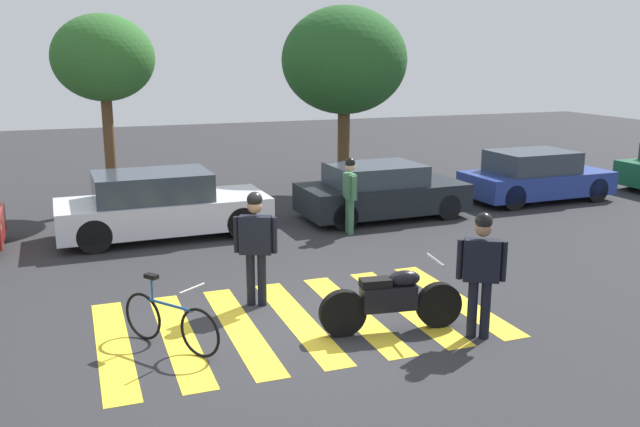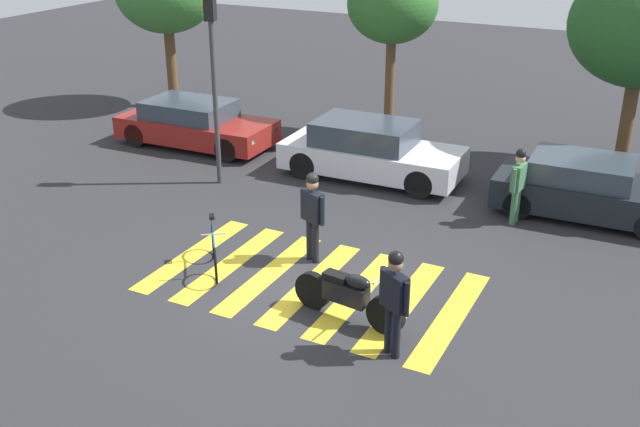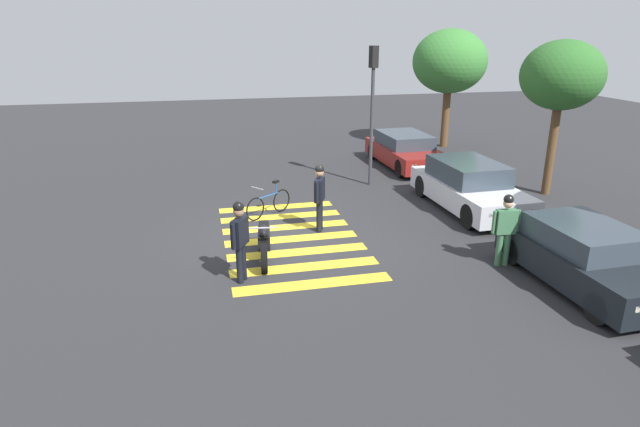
% 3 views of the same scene
% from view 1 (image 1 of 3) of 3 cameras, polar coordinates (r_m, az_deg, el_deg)
% --- Properties ---
extents(ground_plane, '(60.00, 60.00, 0.00)m').
position_cam_1_polar(ground_plane, '(10.41, -1.83, -8.98)').
color(ground_plane, '#2B2B2D').
extents(police_motorcycle, '(2.14, 0.62, 1.06)m').
position_cam_1_polar(police_motorcycle, '(9.91, 6.01, -7.29)').
color(police_motorcycle, black).
rests_on(police_motorcycle, ground_plane).
extents(leaning_bicycle, '(1.09, 1.43, 1.00)m').
position_cam_1_polar(leaning_bicycle, '(9.58, -12.50, -8.87)').
color(leaning_bicycle, black).
rests_on(leaning_bicycle, ground_plane).
extents(officer_on_foot, '(0.61, 0.42, 1.83)m').
position_cam_1_polar(officer_on_foot, '(9.71, 13.41, -4.32)').
color(officer_on_foot, black).
rests_on(officer_on_foot, ground_plane).
extents(officer_by_motorcycle, '(0.64, 0.39, 1.86)m').
position_cam_1_polar(officer_by_motorcycle, '(10.72, -5.45, -2.22)').
color(officer_by_motorcycle, black).
rests_on(officer_by_motorcycle, ground_plane).
extents(pedestrian_bystander, '(0.25, 0.65, 1.72)m').
position_cam_1_polar(pedestrian_bystander, '(15.07, 2.53, 1.96)').
color(pedestrian_bystander, '#3F724C').
rests_on(pedestrian_bystander, ground_plane).
extents(crosswalk_stripes, '(5.85, 3.47, 0.01)m').
position_cam_1_polar(crosswalk_stripes, '(10.40, -1.83, -8.96)').
color(crosswalk_stripes, yellow).
rests_on(crosswalk_stripes, ground_plane).
extents(car_white_van, '(4.57, 1.99, 1.44)m').
position_cam_1_polar(car_white_van, '(15.29, -13.25, 0.65)').
color(car_white_van, black).
rests_on(car_white_van, ground_plane).
extents(car_black_suv, '(4.08, 1.94, 1.33)m').
position_cam_1_polar(car_black_suv, '(16.70, 5.11, 1.82)').
color(car_black_suv, black).
rests_on(car_black_suv, ground_plane).
extents(car_blue_hatchback, '(4.05, 1.91, 1.37)m').
position_cam_1_polar(car_blue_hatchback, '(19.52, 17.64, 2.96)').
color(car_blue_hatchback, black).
rests_on(car_blue_hatchback, ground_plane).
extents(street_tree_mid, '(2.53, 2.53, 4.92)m').
position_cam_1_polar(street_tree_mid, '(18.13, -17.76, 12.25)').
color(street_tree_mid, brown).
rests_on(street_tree_mid, ground_plane).
extents(street_tree_far, '(3.54, 3.54, 5.27)m').
position_cam_1_polar(street_tree_far, '(19.57, 2.05, 12.70)').
color(street_tree_far, brown).
rests_on(street_tree_far, ground_plane).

